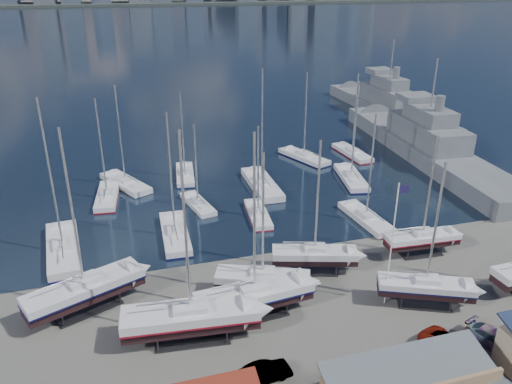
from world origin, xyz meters
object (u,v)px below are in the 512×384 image
object	(u,v)px
naval_ship_east	(425,148)
naval_ship_west	(387,107)
sailboat_cradle_0	(85,290)
flagpole	(393,236)

from	to	relation	value
naval_ship_east	naval_ship_west	bearing A→B (deg)	-12.67
sailboat_cradle_0	naval_ship_west	xyz separation A→B (m)	(64.23, 56.38, -0.50)
sailboat_cradle_0	naval_ship_west	world-z (taller)	sailboat_cradle_0
naval_ship_east	flagpole	bearing A→B (deg)	146.40
naval_ship_east	sailboat_cradle_0	bearing A→B (deg)	121.84
flagpole	naval_ship_west	bearing A→B (deg)	59.98
sailboat_cradle_0	naval_ship_east	xyz separation A→B (m)	(55.69, 28.77, -0.49)
naval_ship_east	naval_ship_west	xyz separation A→B (m)	(8.54, 27.62, -0.00)
sailboat_cradle_0	flagpole	world-z (taller)	sailboat_cradle_0
sailboat_cradle_0	flagpole	xyz separation A→B (m)	(27.56, -7.08, 5.08)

